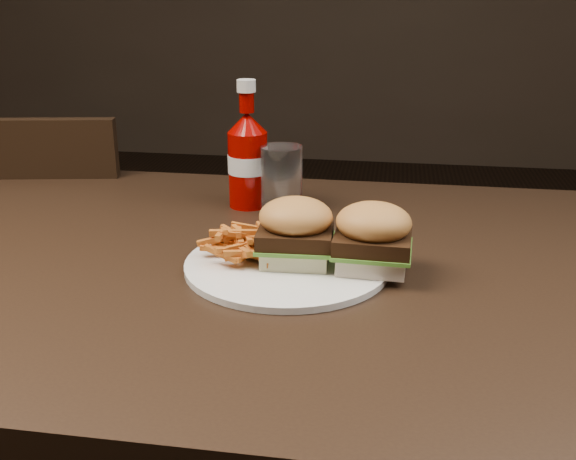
# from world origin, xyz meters

# --- Properties ---
(dining_table) EXTENTS (1.20, 0.80, 0.04)m
(dining_table) POSITION_xyz_m (0.00, 0.00, 0.73)
(dining_table) COLOR black
(dining_table) RESTS_ON ground
(chair_far) EXTENTS (0.47, 0.47, 0.04)m
(chair_far) POSITION_xyz_m (-0.52, 0.50, 0.43)
(chair_far) COLOR black
(chair_far) RESTS_ON ground
(plate) EXTENTS (0.27, 0.27, 0.01)m
(plate) POSITION_xyz_m (0.10, -0.03, 0.76)
(plate) COLOR white
(plate) RESTS_ON dining_table
(sandwich_half_a) EXTENTS (0.09, 0.08, 0.02)m
(sandwich_half_a) POSITION_xyz_m (0.11, -0.02, 0.77)
(sandwich_half_a) COLOR #F2EAB2
(sandwich_half_a) RESTS_ON plate
(sandwich_half_b) EXTENTS (0.09, 0.08, 0.02)m
(sandwich_half_b) POSITION_xyz_m (0.21, -0.03, 0.77)
(sandwich_half_b) COLOR #F5DDC3
(sandwich_half_b) RESTS_ON plate
(fries_pile) EXTENTS (0.12, 0.12, 0.04)m
(fries_pile) POSITION_xyz_m (0.04, -0.02, 0.78)
(fries_pile) COLOR #C54823
(fries_pile) RESTS_ON plate
(ketchup_bottle) EXTENTS (0.08, 0.08, 0.13)m
(ketchup_bottle) POSITION_xyz_m (-0.01, 0.22, 0.81)
(ketchup_bottle) COLOR #850200
(ketchup_bottle) RESTS_ON dining_table
(tumbler) EXTENTS (0.09, 0.09, 0.11)m
(tumbler) POSITION_xyz_m (0.05, 0.20, 0.81)
(tumbler) COLOR white
(tumbler) RESTS_ON dining_table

